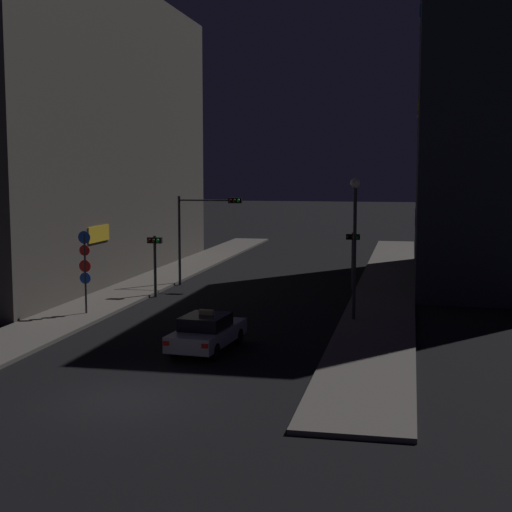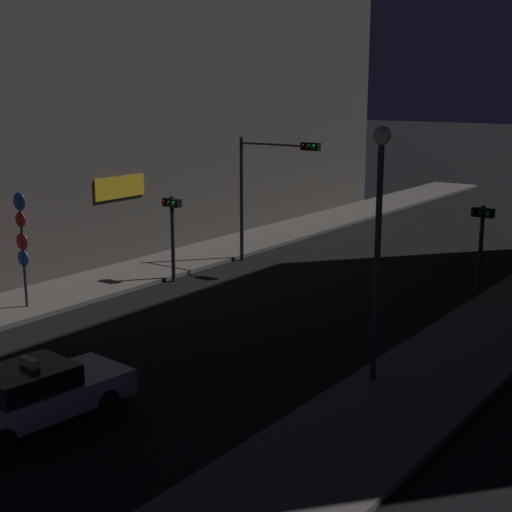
{
  "view_description": "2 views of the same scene",
  "coord_description": "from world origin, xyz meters",
  "px_view_note": "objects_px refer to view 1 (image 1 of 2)",
  "views": [
    {
      "loc": [
        8.56,
        -20.95,
        6.94
      ],
      "look_at": [
        1.8,
        11.69,
        3.16
      ],
      "focal_mm": 52.9,
      "sensor_mm": 36.0,
      "label": 1
    },
    {
      "loc": [
        14.3,
        -3.23,
        7.58
      ],
      "look_at": [
        0.05,
        16.45,
        2.05
      ],
      "focal_mm": 52.72,
      "sensor_mm": 36.0,
      "label": 2
    }
  ],
  "objects_px": {
    "traffic_light_overhead": "(202,221)",
    "traffic_light_right_kerb": "(353,248)",
    "street_lamp_near_block": "(355,226)",
    "traffic_light_left_kerb": "(155,253)",
    "taxi": "(207,332)",
    "sign_pole_left": "(85,265)"
  },
  "relations": [
    {
      "from": "traffic_light_overhead",
      "to": "sign_pole_left",
      "type": "distance_m",
      "value": 10.9
    },
    {
      "from": "traffic_light_overhead",
      "to": "street_lamp_near_block",
      "type": "bearing_deg",
      "value": -43.49
    },
    {
      "from": "street_lamp_near_block",
      "to": "traffic_light_overhead",
      "type": "bearing_deg",
      "value": 136.51
    },
    {
      "from": "traffic_light_overhead",
      "to": "traffic_light_right_kerb",
      "type": "xyz_separation_m",
      "value": [
        8.96,
        0.71,
        -1.5
      ]
    },
    {
      "from": "taxi",
      "to": "traffic_light_right_kerb",
      "type": "height_order",
      "value": "traffic_light_right_kerb"
    },
    {
      "from": "traffic_light_right_kerb",
      "to": "street_lamp_near_block",
      "type": "relative_size",
      "value": 0.51
    },
    {
      "from": "traffic_light_overhead",
      "to": "traffic_light_left_kerb",
      "type": "bearing_deg",
      "value": -108.01
    },
    {
      "from": "traffic_light_left_kerb",
      "to": "street_lamp_near_block",
      "type": "height_order",
      "value": "street_lamp_near_block"
    },
    {
      "from": "traffic_light_left_kerb",
      "to": "street_lamp_near_block",
      "type": "bearing_deg",
      "value": -23.09
    },
    {
      "from": "sign_pole_left",
      "to": "traffic_light_right_kerb",
      "type": "bearing_deg",
      "value": 43.22
    },
    {
      "from": "traffic_light_overhead",
      "to": "street_lamp_near_block",
      "type": "xyz_separation_m",
      "value": [
        9.79,
        -9.29,
        0.55
      ]
    },
    {
      "from": "traffic_light_overhead",
      "to": "traffic_light_left_kerb",
      "type": "xyz_separation_m",
      "value": [
        -1.46,
        -4.49,
        -1.45
      ]
    },
    {
      "from": "taxi",
      "to": "traffic_light_right_kerb",
      "type": "bearing_deg",
      "value": 75.48
    },
    {
      "from": "traffic_light_left_kerb",
      "to": "traffic_light_right_kerb",
      "type": "bearing_deg",
      "value": 26.54
    },
    {
      "from": "traffic_light_left_kerb",
      "to": "traffic_light_right_kerb",
      "type": "xyz_separation_m",
      "value": [
        10.42,
        5.2,
        -0.05
      ]
    },
    {
      "from": "sign_pole_left",
      "to": "traffic_light_left_kerb",
      "type": "bearing_deg",
      "value": 76.56
    },
    {
      "from": "traffic_light_left_kerb",
      "to": "traffic_light_overhead",
      "type": "bearing_deg",
      "value": 71.99
    },
    {
      "from": "taxi",
      "to": "traffic_light_left_kerb",
      "type": "height_order",
      "value": "traffic_light_left_kerb"
    },
    {
      "from": "traffic_light_left_kerb",
      "to": "sign_pole_left",
      "type": "xyz_separation_m",
      "value": [
        -1.41,
        -5.92,
        -0.0
      ]
    },
    {
      "from": "traffic_light_overhead",
      "to": "taxi",
      "type": "bearing_deg",
      "value": -73.76
    },
    {
      "from": "traffic_light_overhead",
      "to": "traffic_light_right_kerb",
      "type": "distance_m",
      "value": 9.11
    },
    {
      "from": "taxi",
      "to": "traffic_light_overhead",
      "type": "xyz_separation_m",
      "value": [
        -4.64,
        15.94,
        3.17
      ]
    }
  ]
}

